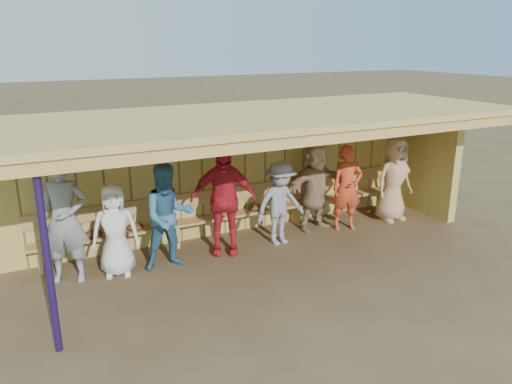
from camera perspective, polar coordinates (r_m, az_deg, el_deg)
ground at (r=8.92m, az=1.03°, el=-7.05°), size 90.00×90.00×0.00m
player_a at (r=8.16m, az=-21.07°, el=-3.01°), size 0.85×0.70×2.00m
player_b at (r=8.20m, az=-15.80°, el=-4.22°), size 0.84×0.65×1.51m
player_c at (r=8.23m, az=-9.93°, el=-2.79°), size 0.89×0.70×1.77m
player_d at (r=8.66m, az=-3.77°, el=-0.90°), size 1.24×0.90×1.96m
player_e at (r=9.10m, az=2.77°, el=-1.30°), size 1.06×0.68×1.56m
player_f at (r=9.87m, az=6.78°, el=0.73°), size 1.72×0.81×1.79m
player_g at (r=9.97m, az=10.34°, el=0.47°), size 0.71×0.57×1.70m
player_h at (r=10.69m, az=15.48°, el=1.38°), size 0.87×0.58×1.75m
dugout_structure at (r=9.15m, az=1.21°, el=4.73°), size 8.80×3.20×2.50m
bench at (r=9.66m, az=-2.07°, el=-1.80°), size 7.60×0.34×0.93m
dugout_equipment at (r=9.35m, az=-4.84°, el=-2.73°), size 6.60×0.62×0.80m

